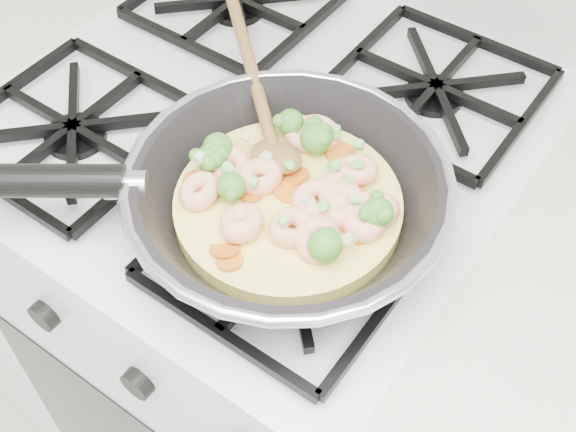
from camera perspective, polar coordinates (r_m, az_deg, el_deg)
The scene contains 2 objects.
stove at distance 1.23m, azimuth -1.60°, elevation -7.68°, with size 0.60×0.60×0.92m.
skillet at distance 0.72m, azimuth -0.34°, elevation 1.62°, with size 0.44×0.44×0.10m.
Camera 1 is at (0.40, 1.20, 1.50)m, focal length 46.33 mm.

